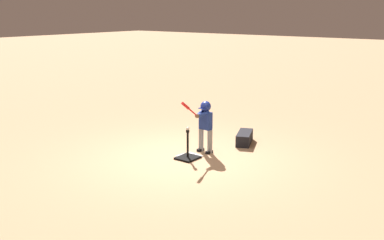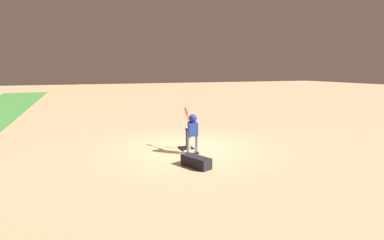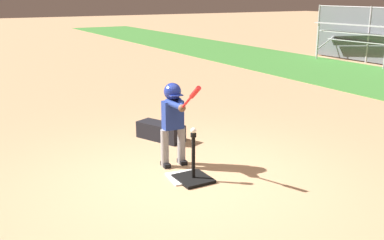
{
  "view_description": "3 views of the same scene",
  "coord_description": "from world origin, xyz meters",
  "px_view_note": "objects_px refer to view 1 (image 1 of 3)",
  "views": [
    {
      "loc": [
        7.38,
        5.89,
        3.2
      ],
      "look_at": [
        -0.14,
        0.13,
        0.87
      ],
      "focal_mm": 42.0,
      "sensor_mm": 36.0,
      "label": 1
    },
    {
      "loc": [
        -8.7,
        3.23,
        2.49
      ],
      "look_at": [
        -0.04,
        -0.12,
        0.91
      ],
      "focal_mm": 28.0,
      "sensor_mm": 36.0,
      "label": 2
    },
    {
      "loc": [
        4.71,
        -2.68,
        2.38
      ],
      "look_at": [
        -0.27,
        0.18,
        0.76
      ],
      "focal_mm": 42.0,
      "sensor_mm": 36.0,
      "label": 3
    }
  ],
  "objects_px": {
    "batter_child": "(205,120)",
    "batting_tee": "(188,155)",
    "baseball": "(188,128)",
    "equipment_bag": "(244,138)"
  },
  "relations": [
    {
      "from": "batter_child",
      "to": "batting_tee",
      "type": "bearing_deg",
      "value": -2.59
    },
    {
      "from": "batting_tee",
      "to": "baseball",
      "type": "xyz_separation_m",
      "value": [
        -0.0,
        0.0,
        0.61
      ]
    },
    {
      "from": "batter_child",
      "to": "equipment_bag",
      "type": "height_order",
      "value": "batter_child"
    },
    {
      "from": "batting_tee",
      "to": "batter_child",
      "type": "xyz_separation_m",
      "value": [
        -0.6,
        0.03,
        0.69
      ]
    },
    {
      "from": "equipment_bag",
      "to": "batter_child",
      "type": "bearing_deg",
      "value": -40.37
    },
    {
      "from": "baseball",
      "to": "equipment_bag",
      "type": "distance_m",
      "value": 1.9
    },
    {
      "from": "batting_tee",
      "to": "batter_child",
      "type": "height_order",
      "value": "batter_child"
    },
    {
      "from": "batter_child",
      "to": "baseball",
      "type": "height_order",
      "value": "batter_child"
    },
    {
      "from": "batter_child",
      "to": "equipment_bag",
      "type": "xyz_separation_m",
      "value": [
        -1.18,
        0.36,
        -0.63
      ]
    },
    {
      "from": "batter_child",
      "to": "baseball",
      "type": "relative_size",
      "value": 17.59
    }
  ]
}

